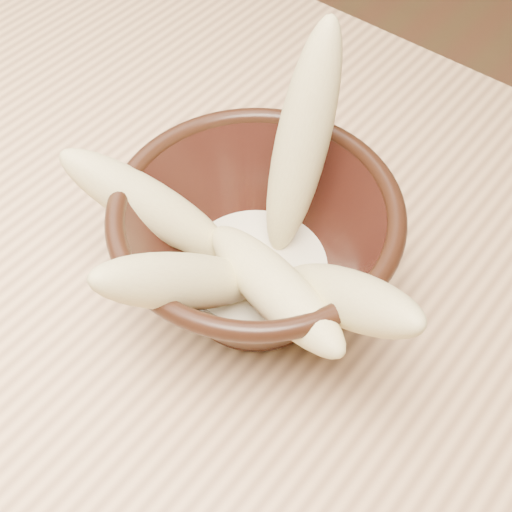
% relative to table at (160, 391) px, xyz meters
% --- Properties ---
extents(table, '(1.20, 0.80, 0.75)m').
position_rel_table_xyz_m(table, '(0.00, 0.00, 0.00)').
color(table, '#E2B27C').
rests_on(table, ground).
extents(bowl, '(0.18, 0.18, 0.10)m').
position_rel_table_xyz_m(bowl, '(0.04, 0.07, 0.14)').
color(bowl, black).
rests_on(bowl, table).
extents(milk_puddle, '(0.10, 0.10, 0.01)m').
position_rel_table_xyz_m(milk_puddle, '(0.04, 0.07, 0.11)').
color(milk_puddle, beige).
rests_on(milk_puddle, bowl).
extents(banana_upright, '(0.05, 0.10, 0.16)m').
position_rel_table_xyz_m(banana_upright, '(0.03, 0.12, 0.19)').
color(banana_upright, tan).
rests_on(banana_upright, bowl).
extents(banana_left, '(0.12, 0.09, 0.10)m').
position_rel_table_xyz_m(banana_left, '(-0.03, 0.05, 0.15)').
color(banana_left, tan).
rests_on(banana_left, bowl).
extents(banana_right, '(0.14, 0.08, 0.12)m').
position_rel_table_xyz_m(banana_right, '(0.11, 0.06, 0.16)').
color(banana_right, tan).
rests_on(banana_right, bowl).
extents(banana_across, '(0.15, 0.08, 0.07)m').
position_rel_table_xyz_m(banana_across, '(0.07, 0.05, 0.15)').
color(banana_across, tan).
rests_on(banana_across, bowl).
extents(banana_front, '(0.06, 0.13, 0.12)m').
position_rel_table_xyz_m(banana_front, '(0.03, 0.01, 0.16)').
color(banana_front, tan).
rests_on(banana_front, bowl).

